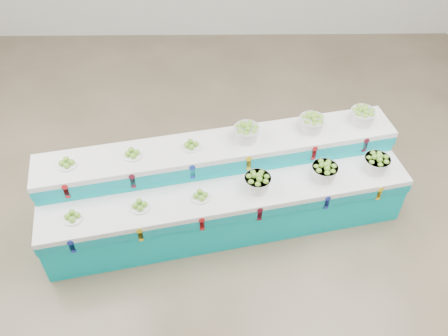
{
  "coord_description": "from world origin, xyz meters",
  "views": [
    {
      "loc": [
        0.37,
        -3.66,
        4.74
      ],
      "look_at": [
        0.42,
        0.27,
        0.87
      ],
      "focal_mm": 37.68,
      "sensor_mm": 36.0,
      "label": 1
    }
  ],
  "objects_px": {
    "display_stand": "(224,189)",
    "plate_upper_mid": "(132,153)",
    "basket_lower_left": "(258,182)",
    "basket_upper_right": "(363,116)"
  },
  "relations": [
    {
      "from": "display_stand",
      "to": "plate_upper_mid",
      "type": "bearing_deg",
      "value": 165.16
    },
    {
      "from": "display_stand",
      "to": "basket_upper_right",
      "type": "height_order",
      "value": "basket_upper_right"
    },
    {
      "from": "display_stand",
      "to": "plate_upper_mid",
      "type": "distance_m",
      "value": 1.2
    },
    {
      "from": "plate_upper_mid",
      "to": "basket_upper_right",
      "type": "height_order",
      "value": "basket_upper_right"
    },
    {
      "from": "basket_lower_left",
      "to": "basket_upper_right",
      "type": "distance_m",
      "value": 1.6
    },
    {
      "from": "display_stand",
      "to": "basket_upper_right",
      "type": "relative_size",
      "value": 14.05
    },
    {
      "from": "display_stand",
      "to": "basket_lower_left",
      "type": "xyz_separation_m",
      "value": [
        0.38,
        -0.2,
        0.32
      ]
    },
    {
      "from": "plate_upper_mid",
      "to": "basket_upper_right",
      "type": "bearing_deg",
      "value": 11.79
    },
    {
      "from": "display_stand",
      "to": "basket_lower_left",
      "type": "height_order",
      "value": "display_stand"
    },
    {
      "from": "plate_upper_mid",
      "to": "basket_upper_right",
      "type": "distance_m",
      "value": 2.84
    }
  ]
}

